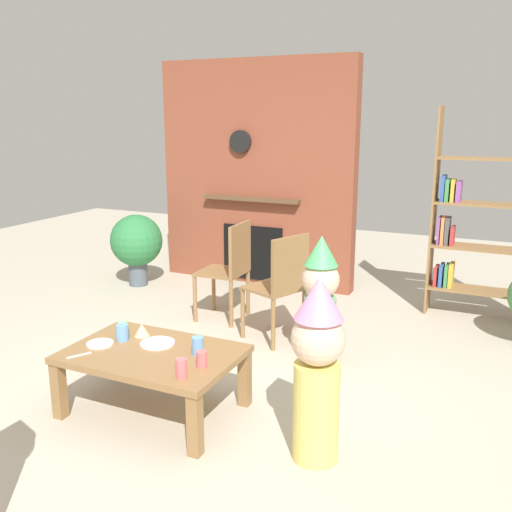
% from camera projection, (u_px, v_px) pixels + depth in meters
% --- Properties ---
extents(ground_plane, '(12.00, 12.00, 0.00)m').
position_uv_depth(ground_plane, '(210.00, 396.00, 3.76)').
color(ground_plane, '#BCB29E').
extents(brick_fireplace_feature, '(2.20, 0.28, 2.40)m').
position_uv_depth(brick_fireplace_feature, '(256.00, 175.00, 6.11)').
color(brick_fireplace_feature, brown).
rests_on(brick_fireplace_feature, ground_plane).
extents(bookshelf, '(0.90, 0.28, 1.90)m').
position_uv_depth(bookshelf, '(474.00, 224.00, 5.10)').
color(bookshelf, olive).
rests_on(bookshelf, ground_plane).
extents(coffee_table, '(1.05, 0.71, 0.40)m').
position_uv_depth(coffee_table, '(153.00, 360.00, 3.49)').
color(coffee_table, olive).
rests_on(coffee_table, ground_plane).
extents(paper_cup_near_left, '(0.06, 0.06, 0.09)m').
position_uv_depth(paper_cup_near_left, '(202.00, 359.00, 3.26)').
color(paper_cup_near_left, '#E5666B').
rests_on(paper_cup_near_left, coffee_table).
extents(paper_cup_near_right, '(0.07, 0.07, 0.09)m').
position_uv_depth(paper_cup_near_right, '(123.00, 328.00, 3.74)').
color(paper_cup_near_right, '#8CD18C').
rests_on(paper_cup_near_right, coffee_table).
extents(paper_cup_center, '(0.07, 0.07, 0.11)m').
position_uv_depth(paper_cup_center, '(198.00, 346.00, 3.42)').
color(paper_cup_center, '#669EE0').
rests_on(paper_cup_center, coffee_table).
extents(paper_cup_far_left, '(0.08, 0.08, 0.10)m').
position_uv_depth(paper_cup_far_left, '(122.00, 333.00, 3.64)').
color(paper_cup_far_left, '#669EE0').
rests_on(paper_cup_far_left, coffee_table).
extents(paper_cup_far_right, '(0.06, 0.06, 0.11)m').
position_uv_depth(paper_cup_far_right, '(181.00, 368.00, 3.12)').
color(paper_cup_far_right, '#E5666B').
rests_on(paper_cup_far_right, coffee_table).
extents(paper_plate_front, '(0.22, 0.22, 0.01)m').
position_uv_depth(paper_plate_front, '(158.00, 343.00, 3.59)').
color(paper_plate_front, white).
rests_on(paper_plate_front, coffee_table).
extents(paper_plate_rear, '(0.17, 0.17, 0.01)m').
position_uv_depth(paper_plate_rear, '(100.00, 344.00, 3.58)').
color(paper_plate_rear, white).
rests_on(paper_plate_rear, coffee_table).
extents(birthday_cake_slice, '(0.10, 0.10, 0.08)m').
position_uv_depth(birthday_cake_slice, '(142.00, 330.00, 3.72)').
color(birthday_cake_slice, '#EAC68C').
rests_on(birthday_cake_slice, coffee_table).
extents(table_fork, '(0.09, 0.14, 0.01)m').
position_uv_depth(table_fork, '(79.00, 355.00, 3.41)').
color(table_fork, silver).
rests_on(table_fork, coffee_table).
extents(child_in_pink, '(0.28, 0.28, 1.03)m').
position_uv_depth(child_in_pink, '(317.00, 365.00, 2.95)').
color(child_in_pink, '#E0CC66').
rests_on(child_in_pink, ground_plane).
extents(child_by_the_chairs, '(0.27, 0.27, 0.99)m').
position_uv_depth(child_by_the_chairs, '(320.00, 298.00, 4.12)').
color(child_by_the_chairs, '#66B27F').
rests_on(child_by_the_chairs, ground_plane).
extents(dining_chair_left, '(0.41, 0.41, 0.90)m').
position_uv_depth(dining_chair_left, '(231.00, 266.00, 5.06)').
color(dining_chair_left, olive).
rests_on(dining_chair_left, ground_plane).
extents(dining_chair_middle, '(0.52, 0.52, 0.90)m').
position_uv_depth(dining_chair_middle, '(282.00, 282.00, 4.56)').
color(dining_chair_middle, olive).
rests_on(dining_chair_middle, ground_plane).
extents(potted_plant_short, '(0.56, 0.56, 0.78)m').
position_uv_depth(potted_plant_short, '(136.00, 242.00, 6.13)').
color(potted_plant_short, '#4C5660').
rests_on(potted_plant_short, ground_plane).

